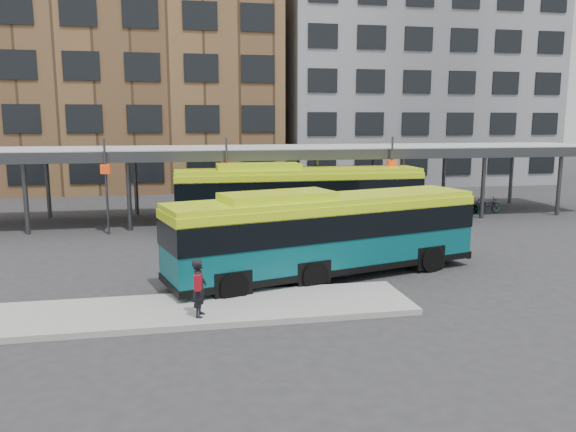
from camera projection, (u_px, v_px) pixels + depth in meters
The scene contains 9 objects.
ground at pixel (333, 277), 20.64m from camera, with size 120.00×120.00×0.00m, color #28282B.
boarding_island at pixel (181, 311), 16.68m from camera, with size 14.00×3.00×0.18m, color gray.
canopy at pixel (273, 151), 32.42m from camera, with size 40.00×6.53×4.80m.
building_brick at pixel (121, 57), 47.86m from camera, with size 26.00×14.00×22.00m, color brown.
building_grey at pixel (407, 74), 52.94m from camera, with size 24.00×14.00×20.00m, color slate.
bus_front at pixel (325, 232), 20.36m from camera, with size 11.99×5.56×3.24m.
bus_rear at pixel (298, 195), 29.22m from camera, with size 12.74×2.92×3.51m.
pedestrian at pixel (199, 288), 15.82m from camera, with size 0.52×0.69×1.66m.
bike_rack at pixel (472, 206), 34.58m from camera, with size 4.14×1.64×0.97m.
Camera 1 is at (-5.44, -19.28, 5.68)m, focal length 35.00 mm.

